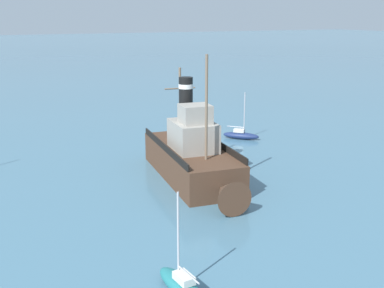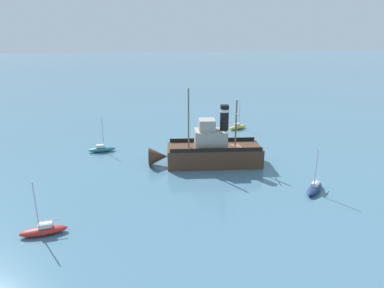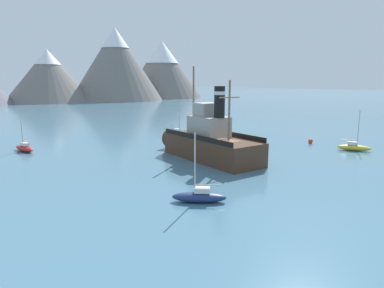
# 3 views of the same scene
# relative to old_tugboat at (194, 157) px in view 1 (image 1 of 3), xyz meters

# --- Properties ---
(ground_plane) EXTENTS (600.00, 600.00, 0.00)m
(ground_plane) POSITION_rel_old_tugboat_xyz_m (-0.72, -2.76, -1.83)
(ground_plane) COLOR #477289
(old_tugboat) EXTENTS (5.96, 14.72, 9.90)m
(old_tugboat) POSITION_rel_old_tugboat_xyz_m (0.00, 0.00, 0.00)
(old_tugboat) COLOR #4C3323
(old_tugboat) RESTS_ON ground
(sailboat_teal) EXTENTS (1.39, 3.87, 4.90)m
(sailboat_teal) POSITION_rel_old_tugboat_xyz_m (7.81, 13.99, -1.40)
(sailboat_teal) COLOR #23757A
(sailboat_teal) RESTS_ON ground
(sailboat_navy) EXTENTS (3.40, 3.53, 4.90)m
(sailboat_navy) POSITION_rel_old_tugboat_xyz_m (-10.21, -9.07, -1.40)
(sailboat_navy) COLOR navy
(sailboat_navy) RESTS_ON ground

